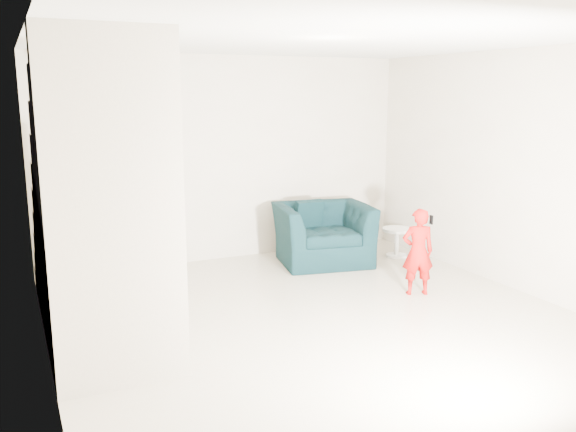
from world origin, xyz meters
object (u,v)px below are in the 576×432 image
at_px(armchair, 323,234).
at_px(side_table, 397,238).
at_px(staircase, 100,239).
at_px(toddler, 418,252).

relative_size(armchair, side_table, 2.97).
xyz_separation_m(armchair, staircase, (-3.03, -1.44, 0.56)).
xyz_separation_m(armchair, toddler, (0.33, -1.60, 0.10)).
height_order(toddler, staircase, staircase).
relative_size(toddler, side_table, 2.44).
bearing_deg(side_table, toddler, -116.90).
distance_m(armchair, side_table, 1.07).
height_order(toddler, side_table, toddler).
bearing_deg(armchair, staircase, -143.64).
relative_size(armchair, toddler, 1.22).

